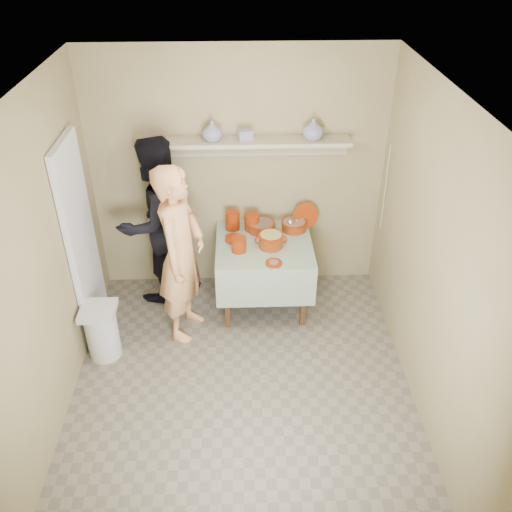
{
  "coord_description": "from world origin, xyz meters",
  "views": [
    {
      "loc": [
        0.0,
        -3.36,
        3.66
      ],
      "look_at": [
        0.15,
        0.75,
        0.95
      ],
      "focal_mm": 38.0,
      "sensor_mm": 36.0,
      "label": 1
    }
  ],
  "objects_px": {
    "person_helper": "(157,222)",
    "trash_bin": "(102,331)",
    "person_cook": "(181,255)",
    "serving_table": "(264,252)",
    "cazuela_rice": "(271,239)"
  },
  "relations": [
    {
      "from": "person_cook",
      "to": "person_helper",
      "type": "xyz_separation_m",
      "value": [
        -0.3,
        0.62,
        0.01
      ]
    },
    {
      "from": "person_helper",
      "to": "trash_bin",
      "type": "distance_m",
      "value": 1.23
    },
    {
      "from": "person_helper",
      "to": "serving_table",
      "type": "relative_size",
      "value": 1.86
    },
    {
      "from": "person_cook",
      "to": "trash_bin",
      "type": "bearing_deg",
      "value": 130.11
    },
    {
      "from": "cazuela_rice",
      "to": "person_helper",
      "type": "bearing_deg",
      "value": 165.73
    },
    {
      "from": "trash_bin",
      "to": "serving_table",
      "type": "bearing_deg",
      "value": 25.78
    },
    {
      "from": "cazuela_rice",
      "to": "person_cook",
      "type": "bearing_deg",
      "value": -159.38
    },
    {
      "from": "trash_bin",
      "to": "person_cook",
      "type": "bearing_deg",
      "value": 24.67
    },
    {
      "from": "person_helper",
      "to": "trash_bin",
      "type": "xyz_separation_m",
      "value": [
        -0.46,
        -0.96,
        -0.62
      ]
    },
    {
      "from": "trash_bin",
      "to": "cazuela_rice",
      "type": "bearing_deg",
      "value": 22.55
    },
    {
      "from": "person_cook",
      "to": "person_helper",
      "type": "bearing_deg",
      "value": 41.4
    },
    {
      "from": "serving_table",
      "to": "cazuela_rice",
      "type": "distance_m",
      "value": 0.23
    },
    {
      "from": "serving_table",
      "to": "trash_bin",
      "type": "height_order",
      "value": "serving_table"
    },
    {
      "from": "serving_table",
      "to": "trash_bin",
      "type": "distance_m",
      "value": 1.76
    },
    {
      "from": "person_cook",
      "to": "person_helper",
      "type": "distance_m",
      "value": 0.69
    }
  ]
}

